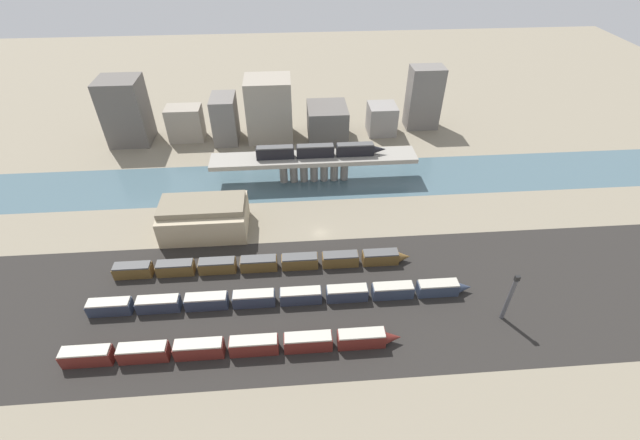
% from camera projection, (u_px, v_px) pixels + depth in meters
% --- Properties ---
extents(ground_plane, '(400.00, 400.00, 0.00)m').
position_uv_depth(ground_plane, '(320.00, 233.00, 118.03)').
color(ground_plane, gray).
extents(railbed_yard, '(280.00, 42.00, 0.01)m').
position_uv_depth(railbed_yard, '(328.00, 300.00, 99.30)').
color(railbed_yard, '#282623').
rests_on(railbed_yard, ground).
extents(river_water, '(320.00, 22.77, 0.01)m').
position_uv_depth(river_water, '(314.00, 180.00, 138.97)').
color(river_water, '#47606B').
rests_on(river_water, ground).
extents(bridge, '(64.46, 8.83, 8.83)m').
position_uv_depth(bridge, '(314.00, 162.00, 134.69)').
color(bridge, gray).
rests_on(bridge, ground).
extents(train_on_bridge, '(40.50, 2.74, 3.88)m').
position_uv_depth(train_on_bridge, '(319.00, 151.00, 132.40)').
color(train_on_bridge, black).
rests_on(train_on_bridge, bridge).
extents(train_yard_near, '(68.73, 2.93, 3.88)m').
position_uv_depth(train_yard_near, '(233.00, 347.00, 87.04)').
color(train_yard_near, '#5B1E19').
rests_on(train_yard_near, ground).
extents(train_yard_mid, '(87.63, 2.96, 3.49)m').
position_uv_depth(train_yard_mid, '(283.00, 297.00, 97.73)').
color(train_yard_mid, '#2D384C').
rests_on(train_yard_mid, ground).
extents(train_yard_far, '(73.39, 3.06, 3.50)m').
position_uv_depth(train_yard_far, '(264.00, 263.00, 106.30)').
color(train_yard_far, brown).
rests_on(train_yard_far, ground).
extents(warehouse_building, '(22.97, 14.51, 9.38)m').
position_uv_depth(warehouse_building, '(204.00, 217.00, 116.52)').
color(warehouse_building, tan).
rests_on(warehouse_building, ground).
extents(signal_tower, '(1.00, 0.90, 13.10)m').
position_uv_depth(signal_tower, '(509.00, 298.00, 91.25)').
color(signal_tower, '#4C4C51').
rests_on(signal_tower, ground).
extents(city_block_far_left, '(14.42, 12.99, 23.46)m').
position_uv_depth(city_block_far_left, '(126.00, 111.00, 152.68)').
color(city_block_far_left, '#605B56').
rests_on(city_block_far_left, ground).
extents(city_block_left, '(12.55, 8.17, 12.51)m').
position_uv_depth(city_block_left, '(186.00, 123.00, 157.42)').
color(city_block_left, gray).
rests_on(city_block_left, ground).
extents(city_block_center, '(8.51, 12.93, 16.72)m').
position_uv_depth(city_block_center, '(225.00, 119.00, 155.54)').
color(city_block_center, slate).
rests_on(city_block_center, ground).
extents(city_block_right, '(16.29, 13.60, 22.62)m').
position_uv_depth(city_block_right, '(269.00, 109.00, 155.20)').
color(city_block_right, gray).
rests_on(city_block_right, ground).
extents(city_block_far_right, '(14.32, 15.75, 12.38)m').
position_uv_depth(city_block_far_right, '(327.00, 122.00, 158.22)').
color(city_block_far_right, '#605B56').
rests_on(city_block_far_right, ground).
extents(city_block_tall, '(10.33, 10.33, 10.92)m').
position_uv_depth(city_block_tall, '(382.00, 119.00, 162.13)').
color(city_block_tall, gray).
rests_on(city_block_tall, ground).
extents(city_block_low, '(12.29, 8.29, 23.36)m').
position_uv_depth(city_block_low, '(424.00, 98.00, 162.30)').
color(city_block_low, slate).
rests_on(city_block_low, ground).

